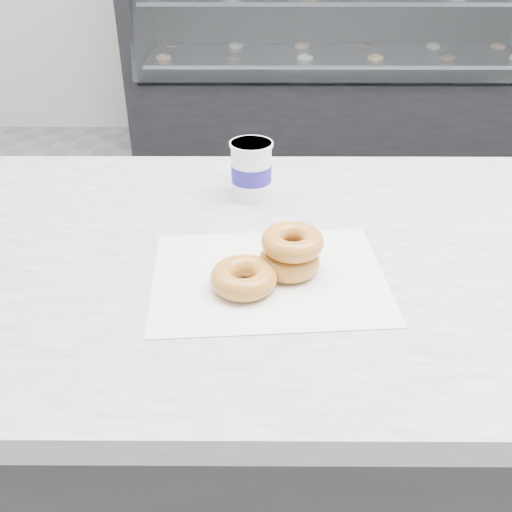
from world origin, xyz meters
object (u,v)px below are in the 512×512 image
at_px(display_case, 335,70).
at_px(coffee_cup, 251,169).
at_px(counter, 486,439).
at_px(donut_single, 244,278).
at_px(donut_stack, 291,252).

height_order(display_case, coffee_cup, display_case).
bearing_deg(coffee_cup, counter, -15.59).
xyz_separation_m(donut_single, coffee_cup, (0.01, 0.30, 0.04)).
distance_m(donut_stack, coffee_cup, 0.26).
distance_m(counter, donut_stack, 0.64).
xyz_separation_m(display_case, coffee_cup, (-0.47, -2.53, 0.46)).
bearing_deg(display_case, donut_stack, -98.43).
distance_m(display_case, donut_stack, 2.85).
bearing_deg(donut_single, counter, 12.80).
xyz_separation_m(donut_single, donut_stack, (0.07, 0.04, 0.02)).
height_order(counter, display_case, display_case).
relative_size(donut_single, donut_stack, 0.74).
bearing_deg(counter, donut_stack, -171.13).
height_order(display_case, donut_stack, display_case).
bearing_deg(display_case, donut_single, -99.64).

